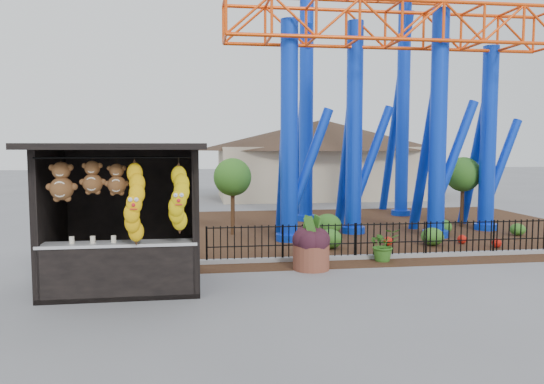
{
  "coord_description": "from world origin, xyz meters",
  "views": [
    {
      "loc": [
        -1.48,
        -10.63,
        3.08
      ],
      "look_at": [
        0.29,
        1.5,
        2.0
      ],
      "focal_mm": 35.0,
      "sensor_mm": 36.0,
      "label": 1
    }
  ],
  "objects": [
    {
      "name": "pavilion",
      "position": [
        6.0,
        20.0,
        3.07
      ],
      "size": [
        15.0,
        15.0,
        4.8
      ],
      "color": "#BFAD8C",
      "rests_on": "ground"
    },
    {
      "name": "landscaping",
      "position": [
        4.46,
        5.77,
        0.32
      ],
      "size": [
        8.21,
        3.74,
        0.73
      ],
      "color": "#2D601C",
      "rests_on": "mulch_bed"
    },
    {
      "name": "terracotta_planter",
      "position": [
        1.36,
        2.07,
        0.31
      ],
      "size": [
        1.05,
        1.05,
        0.62
      ],
      "primitive_type": "cylinder",
      "rotation": [
        0.0,
        0.0,
        0.17
      ],
      "color": "brown",
      "rests_on": "ground"
    },
    {
      "name": "prize_booth",
      "position": [
        -2.98,
        0.92,
        1.51
      ],
      "size": [
        3.5,
        3.4,
        3.12
      ],
      "color": "black",
      "rests_on": "ground"
    },
    {
      "name": "curb",
      "position": [
        4.0,
        3.0,
        0.06
      ],
      "size": [
        18.0,
        0.18,
        0.12
      ],
      "primitive_type": "cube",
      "color": "gray",
      "rests_on": "ground"
    },
    {
      "name": "ground",
      "position": [
        0.0,
        0.0,
        0.0
      ],
      "size": [
        120.0,
        120.0,
        0.0
      ],
      "primitive_type": "plane",
      "color": "slate",
      "rests_on": "ground"
    },
    {
      "name": "picket_fence",
      "position": [
        4.9,
        3.0,
        0.5
      ],
      "size": [
        12.2,
        0.06,
        1.0
      ],
      "primitive_type": null,
      "color": "black",
      "rests_on": "ground"
    },
    {
      "name": "mulch_bed",
      "position": [
        4.0,
        8.0,
        0.01
      ],
      "size": [
        18.0,
        12.0,
        0.02
      ],
      "primitive_type": "cube",
      "color": "#331E11",
      "rests_on": "ground"
    },
    {
      "name": "roller_coaster",
      "position": [
        5.12,
        8.23,
        6.44
      ],
      "size": [
        11.0,
        6.37,
        10.82
      ],
      "color": "#0C37D6",
      "rests_on": "ground"
    },
    {
      "name": "potted_plant",
      "position": [
        3.47,
        2.7,
        0.45
      ],
      "size": [
        0.87,
        0.78,
        0.9
      ],
      "primitive_type": "imported",
      "rotation": [
        0.0,
        0.0,
        0.1
      ],
      "color": "#2A5218",
      "rests_on": "ground"
    },
    {
      "name": "planter_foliage",
      "position": [
        1.36,
        2.07,
        0.94
      ],
      "size": [
        0.7,
        0.7,
        0.64
      ],
      "primitive_type": "ellipsoid",
      "color": "black",
      "rests_on": "terracotta_planter"
    }
  ]
}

